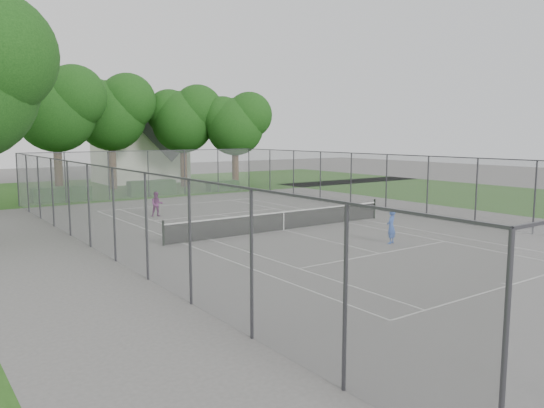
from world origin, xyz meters
TOP-DOWN VIEW (x-y plane):
  - ground at (0.00, 0.00)m, footprint 120.00×120.00m
  - grass_far at (0.00, 26.00)m, footprint 60.00×20.00m
  - grass_right at (22.00, 0.00)m, footprint 16.00×40.00m
  - court_markings at (0.00, 0.00)m, footprint 11.03×23.83m
  - tennis_net at (0.00, 0.00)m, footprint 12.87×0.10m
  - perimeter_fence at (0.00, 0.00)m, footprint 18.08×34.08m
  - tree_far_left at (-5.04, 22.30)m, footprint 6.94×6.34m
  - tree_far_midleft at (-0.00, 24.55)m, footprint 6.88×6.28m
  - tree_far_midright at (5.98, 23.02)m, footprint 6.35×5.80m
  - tree_far_right at (9.58, 19.96)m, footprint 5.88×5.37m
  - hedge_left at (-5.90, 18.64)m, footprint 3.99×1.20m
  - hedge_mid at (0.72, 18.13)m, footprint 3.68×1.05m
  - hedge_right at (6.97, 17.96)m, footprint 2.73×1.00m
  - house at (4.55, 30.04)m, footprint 8.04×6.23m
  - girl_player at (1.86, -5.29)m, footprint 0.64×0.54m
  - woman_player at (-3.33, 7.76)m, footprint 0.82×0.72m

SIDE VIEW (x-z plane):
  - ground at x=0.00m, z-range 0.00..0.00m
  - grass_far at x=0.00m, z-range 0.00..0.00m
  - grass_right at x=22.00m, z-range 0.00..0.00m
  - court_markings at x=0.00m, z-range 0.00..0.01m
  - hedge_right at x=6.97m, z-range 0.00..0.82m
  - hedge_left at x=-5.90m, z-range 0.00..1.00m
  - tennis_net at x=0.00m, z-range -0.04..1.06m
  - hedge_mid at x=0.72m, z-range 0.00..1.16m
  - woman_player at x=-3.33m, z-range 0.00..1.43m
  - girl_player at x=1.86m, z-range 0.00..1.50m
  - perimeter_fence at x=0.00m, z-range 0.05..3.57m
  - house at x=4.55m, z-range -0.98..9.03m
  - tree_far_right at x=9.58m, z-range 1.58..10.03m
  - tree_far_midright at x=5.98m, z-range 1.70..10.83m
  - tree_far_midleft at x=0.00m, z-range 1.85..11.73m
  - tree_far_left at x=-5.04m, z-range 1.87..11.85m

